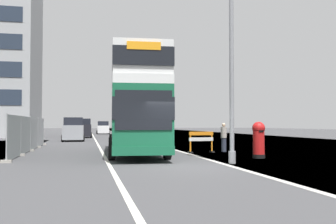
# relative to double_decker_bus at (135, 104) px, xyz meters

# --- Properties ---
(ground) EXTENTS (140.00, 280.00, 0.10)m
(ground) POSITION_rel_double_decker_bus_xyz_m (1.57, -5.91, -2.74)
(ground) COLOR #424244
(double_decker_bus) EXTENTS (3.21, 10.66, 5.05)m
(double_decker_bus) POSITION_rel_double_decker_bus_xyz_m (0.00, 0.00, 0.00)
(double_decker_bus) COLOR #145638
(double_decker_bus) RESTS_ON ground
(lamppost_foreground) EXTENTS (0.29, 0.70, 9.37)m
(lamppost_foreground) POSITION_rel_double_decker_bus_xyz_m (3.23, -5.64, 1.76)
(lamppost_foreground) COLOR gray
(lamppost_foreground) RESTS_ON ground
(red_pillar_postbox) EXTENTS (0.60, 0.60, 1.71)m
(red_pillar_postbox) POSITION_rel_double_decker_bus_xyz_m (5.38, -3.57, -1.75)
(red_pillar_postbox) COLOR black
(red_pillar_postbox) RESTS_ON ground
(roadworks_barrier) EXTENTS (1.51, 0.65, 1.18)m
(roadworks_barrier) POSITION_rel_double_decker_bus_xyz_m (3.71, 0.20, -1.96)
(roadworks_barrier) COLOR orange
(roadworks_barrier) RESTS_ON ground
(construction_site_fence) EXTENTS (0.44, 13.80, 2.06)m
(construction_site_fence) POSITION_rel_double_decker_bus_xyz_m (-5.77, 3.35, -1.70)
(construction_site_fence) COLOR #A8AAAD
(construction_site_fence) RESTS_ON ground
(car_oncoming_near) EXTENTS (2.05, 4.20, 2.22)m
(car_oncoming_near) POSITION_rel_double_decker_bus_xyz_m (-3.76, 16.83, -1.65)
(car_oncoming_near) COLOR gray
(car_oncoming_near) RESTS_ON ground
(car_receding_mid) EXTENTS (1.92, 4.15, 2.24)m
(car_receding_mid) POSITION_rel_double_decker_bus_xyz_m (-2.90, 26.07, -1.63)
(car_receding_mid) COLOR black
(car_receding_mid) RESTS_ON ground
(car_receding_far) EXTENTS (2.02, 4.30, 2.04)m
(car_receding_far) POSITION_rel_double_decker_bus_xyz_m (-3.80, 32.90, -1.73)
(car_receding_far) COLOR black
(car_receding_far) RESTS_ON ground
(car_far_side) EXTENTS (2.01, 4.27, 2.05)m
(car_far_side) POSITION_rel_double_decker_bus_xyz_m (0.02, 42.17, -1.72)
(car_far_side) COLOR silver
(car_far_side) RESTS_ON ground
(pedestrian_at_kerb) EXTENTS (0.34, 0.34, 1.66)m
(pedestrian_at_kerb) POSITION_rel_double_decker_bus_xyz_m (5.21, 0.66, -1.85)
(pedestrian_at_kerb) COLOR #2D3342
(pedestrian_at_kerb) RESTS_ON ground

